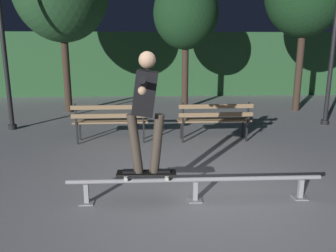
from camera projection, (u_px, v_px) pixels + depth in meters
ground_plane at (195, 201)px, 4.49m from camera, size 90.00×90.00×0.00m
hedge_backdrop at (164, 64)px, 14.42m from camera, size 24.00×1.20×2.63m
grind_rail at (195, 183)px, 4.45m from camera, size 3.41×0.18×0.33m
skateboard at (146, 173)px, 4.38m from camera, size 0.79×0.22×0.09m
skateboarder at (146, 103)px, 4.16m from camera, size 0.62×1.41×1.56m
park_bench_leftmost at (110, 118)px, 7.12m from camera, size 1.61×0.44×0.88m
park_bench_left_center at (215, 117)px, 7.23m from camera, size 1.61×0.44×0.88m
tree_behind_benches at (186, 14)px, 10.66m from camera, size 2.09×2.09×4.23m
lamp_post_right at (335, 28)px, 8.36m from camera, size 0.32×0.32×3.90m
lamp_post_left at (2, 27)px, 7.84m from camera, size 0.32×0.32×3.90m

